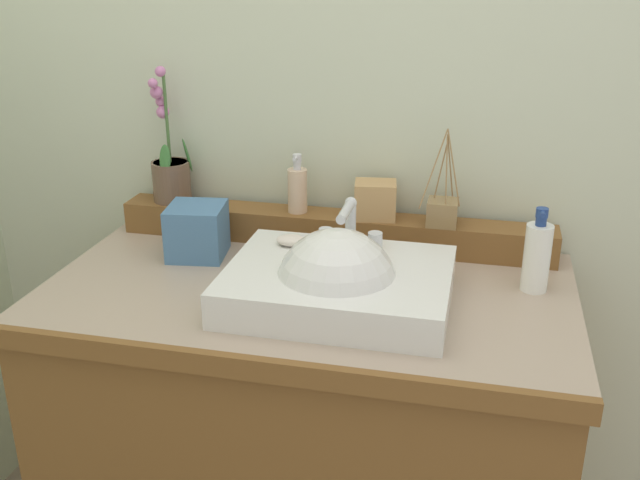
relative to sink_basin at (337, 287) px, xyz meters
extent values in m
cube|color=beige|center=(-0.08, 0.49, 0.49)|extent=(2.80, 0.20, 2.72)
cube|color=brown|center=(-0.08, 0.07, -0.47)|extent=(1.12, 0.61, 0.80)
cube|color=tan|center=(-0.08, 0.07, -0.06)|extent=(1.15, 0.64, 0.04)
cube|color=brown|center=(-0.08, -0.25, -0.06)|extent=(1.15, 0.02, 0.04)
cube|color=brown|center=(-0.08, 0.33, 0.00)|extent=(1.08, 0.09, 0.08)
cube|color=white|center=(0.00, 0.01, 0.00)|extent=(0.46, 0.36, 0.08)
sphere|color=white|center=(0.00, -0.01, 0.00)|extent=(0.25, 0.25, 0.25)
cylinder|color=silver|center=(0.00, 0.14, 0.09)|extent=(0.02, 0.02, 0.10)
cylinder|color=silver|center=(0.00, 0.08, 0.14)|extent=(0.02, 0.11, 0.02)
sphere|color=silver|center=(0.00, 0.14, 0.14)|extent=(0.03, 0.03, 0.03)
cylinder|color=silver|center=(-0.05, 0.14, 0.06)|extent=(0.03, 0.03, 0.04)
cylinder|color=silver|center=(0.06, 0.14, 0.06)|extent=(0.03, 0.03, 0.04)
ellipsoid|color=silver|center=(-0.13, 0.11, 0.05)|extent=(0.07, 0.04, 0.02)
cylinder|color=brown|center=(-0.51, 0.34, 0.09)|extent=(0.10, 0.10, 0.10)
cylinder|color=tan|center=(-0.51, 0.34, 0.14)|extent=(0.09, 0.09, 0.01)
cylinder|color=#476B38|center=(-0.51, 0.34, 0.26)|extent=(0.01, 0.01, 0.23)
ellipsoid|color=#387033|center=(-0.47, 0.36, 0.16)|extent=(0.04, 0.04, 0.09)
ellipsoid|color=#387033|center=(-0.50, 0.30, 0.16)|extent=(0.03, 0.03, 0.08)
sphere|color=#CA77B0|center=(-0.52, 0.35, 0.27)|extent=(0.03, 0.03, 0.03)
sphere|color=#CA77B0|center=(-0.53, 0.35, 0.29)|extent=(0.03, 0.03, 0.03)
sphere|color=#CA77B0|center=(-0.53, 0.34, 0.32)|extent=(0.03, 0.03, 0.03)
sphere|color=#CA77B0|center=(-0.53, 0.32, 0.34)|extent=(0.02, 0.02, 0.02)
sphere|color=#CA77B0|center=(-0.51, 0.33, 0.37)|extent=(0.03, 0.03, 0.03)
cylinder|color=beige|center=(-0.17, 0.32, 0.09)|extent=(0.05, 0.05, 0.11)
cylinder|color=silver|center=(-0.17, 0.32, 0.16)|extent=(0.02, 0.02, 0.02)
cylinder|color=silver|center=(-0.17, 0.32, 0.18)|extent=(0.02, 0.02, 0.02)
cylinder|color=silver|center=(-0.17, 0.31, 0.18)|extent=(0.01, 0.03, 0.01)
cube|color=olive|center=(0.19, 0.31, 0.07)|extent=(0.07, 0.07, 0.06)
cylinder|color=#9E7A4C|center=(0.21, 0.31, 0.18)|extent=(0.04, 0.01, 0.18)
cylinder|color=#9E7A4C|center=(0.20, 0.34, 0.17)|extent=(0.02, 0.05, 0.17)
cylinder|color=#9E7A4C|center=(0.17, 0.32, 0.16)|extent=(0.03, 0.02, 0.14)
cylinder|color=#9E7A4C|center=(0.16, 0.29, 0.18)|extent=(0.05, 0.05, 0.18)
cylinder|color=#9E7A4C|center=(0.19, 0.30, 0.17)|extent=(0.01, 0.03, 0.16)
cube|color=tan|center=(0.02, 0.32, 0.08)|extent=(0.11, 0.09, 0.09)
cylinder|color=white|center=(0.40, 0.16, 0.04)|extent=(0.06, 0.06, 0.15)
cylinder|color=navy|center=(0.40, 0.16, 0.12)|extent=(0.02, 0.02, 0.02)
cylinder|color=navy|center=(0.40, 0.16, 0.14)|extent=(0.03, 0.03, 0.02)
cylinder|color=navy|center=(0.40, 0.15, 0.14)|extent=(0.01, 0.03, 0.01)
cube|color=teal|center=(-0.38, 0.18, 0.02)|extent=(0.15, 0.15, 0.13)
camera|label=1|loc=(0.27, -1.33, 0.64)|focal=40.96mm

